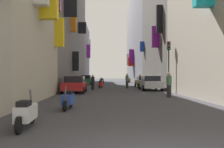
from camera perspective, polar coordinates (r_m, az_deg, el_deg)
ground_plane at (r=34.10m, az=-0.06°, el=-2.87°), size 140.00×140.00×0.00m
building_left_mid_b at (r=36.52m, az=-13.10°, el=13.33°), size 7.25×29.46×20.26m
building_left_mid_c at (r=57.43m, az=-8.84°, el=4.69°), size 6.85×14.46×12.92m
building_right_mid_a at (r=32.69m, az=14.79°, el=14.47°), size 6.79×14.95×19.74m
building_right_mid_b at (r=52.30m, az=8.20°, el=8.47°), size 7.33×26.28×18.93m
parked_car_yellow at (r=30.71m, az=7.49°, el=-1.78°), size 1.86×3.94×1.40m
parked_car_green at (r=40.22m, az=-6.12°, el=-1.33°), size 1.85×4.37×1.52m
parked_car_silver at (r=24.96m, az=9.10°, el=-2.06°), size 1.99×4.05×1.49m
parked_car_red at (r=21.48m, az=-8.92°, el=-2.40°), size 1.99×3.92×1.48m
scooter_orange at (r=47.71m, az=4.17°, el=-1.54°), size 0.69×1.90×1.13m
scooter_black at (r=52.54m, az=-2.46°, el=-1.41°), size 0.79×1.73×1.13m
scooter_silver at (r=41.57m, az=-2.50°, el=-1.74°), size 0.85×1.80×1.13m
scooter_red at (r=28.67m, az=-2.74°, el=-2.46°), size 0.64×1.99×1.13m
scooter_white at (r=7.72m, az=-19.84°, el=-8.70°), size 0.51×1.96×1.13m
scooter_blue at (r=11.44m, az=-10.45°, el=-5.92°), size 0.49×1.95×1.13m
pedestrian_crossing at (r=17.45m, az=13.44°, el=-2.52°), size 0.40×0.40×1.78m
pedestrian_near_left at (r=35.11m, az=6.68°, el=-1.39°), size 0.40×0.40×1.71m
pedestrian_near_right at (r=28.19m, az=3.61°, el=-1.67°), size 0.54×0.54×1.73m
pedestrian_mid_street at (r=25.37m, az=-4.60°, el=-1.99°), size 0.53×0.53×1.62m
traffic_light_near_corner at (r=21.59m, az=13.37°, el=3.69°), size 0.26×0.34×4.52m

